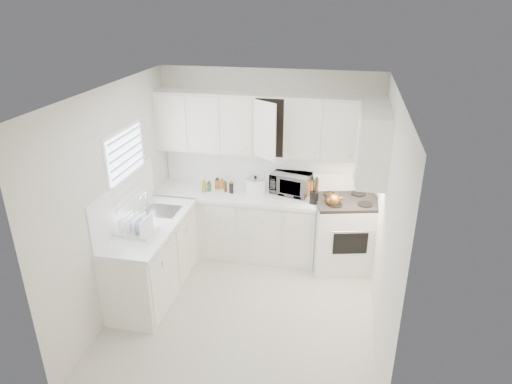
% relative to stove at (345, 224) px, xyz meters
% --- Properties ---
extents(floor, '(3.20, 3.20, 0.00)m').
position_rel_stove_xyz_m(floor, '(-1.11, -1.26, -0.64)').
color(floor, beige).
rests_on(floor, ground).
extents(ceiling, '(3.20, 3.20, 0.00)m').
position_rel_stove_xyz_m(ceiling, '(-1.11, -1.26, 1.96)').
color(ceiling, white).
rests_on(ceiling, ground).
extents(wall_back, '(3.00, 0.00, 3.00)m').
position_rel_stove_xyz_m(wall_back, '(-1.11, 0.34, 0.66)').
color(wall_back, silver).
rests_on(wall_back, ground).
extents(wall_front, '(3.00, 0.00, 3.00)m').
position_rel_stove_xyz_m(wall_front, '(-1.11, -2.86, 0.66)').
color(wall_front, silver).
rests_on(wall_front, ground).
extents(wall_left, '(0.00, 3.20, 3.20)m').
position_rel_stove_xyz_m(wall_left, '(-2.61, -1.26, 0.66)').
color(wall_left, silver).
rests_on(wall_left, ground).
extents(wall_right, '(0.00, 3.20, 3.20)m').
position_rel_stove_xyz_m(wall_right, '(0.39, -1.26, 0.66)').
color(wall_right, silver).
rests_on(wall_right, ground).
extents(window_blinds, '(0.06, 0.96, 1.06)m').
position_rel_stove_xyz_m(window_blinds, '(-2.59, -0.91, 0.91)').
color(window_blinds, white).
rests_on(window_blinds, wall_left).
extents(lower_cabinets_back, '(2.22, 0.60, 0.90)m').
position_rel_stove_xyz_m(lower_cabinets_back, '(-1.50, 0.04, -0.19)').
color(lower_cabinets_back, silver).
rests_on(lower_cabinets_back, floor).
extents(lower_cabinets_left, '(0.60, 1.60, 0.90)m').
position_rel_stove_xyz_m(lower_cabinets_left, '(-2.31, -1.06, -0.19)').
color(lower_cabinets_left, silver).
rests_on(lower_cabinets_left, floor).
extents(countertop_back, '(2.24, 0.64, 0.05)m').
position_rel_stove_xyz_m(countertop_back, '(-1.50, 0.03, 0.29)').
color(countertop_back, white).
rests_on(countertop_back, lower_cabinets_back).
extents(countertop_left, '(0.64, 1.62, 0.05)m').
position_rel_stove_xyz_m(countertop_left, '(-2.30, -1.06, 0.29)').
color(countertop_left, white).
rests_on(countertop_left, lower_cabinets_left).
extents(backsplash_back, '(2.98, 0.02, 0.55)m').
position_rel_stove_xyz_m(backsplash_back, '(-1.11, 0.33, 0.59)').
color(backsplash_back, white).
rests_on(backsplash_back, wall_back).
extents(backsplash_left, '(0.02, 1.60, 0.55)m').
position_rel_stove_xyz_m(backsplash_left, '(-2.60, -1.06, 0.59)').
color(backsplash_left, white).
rests_on(backsplash_left, wall_left).
extents(upper_cabinets_back, '(3.00, 0.33, 0.80)m').
position_rel_stove_xyz_m(upper_cabinets_back, '(-1.11, 0.17, 0.86)').
color(upper_cabinets_back, silver).
rests_on(upper_cabinets_back, wall_back).
extents(upper_cabinets_right, '(0.33, 0.90, 0.80)m').
position_rel_stove_xyz_m(upper_cabinets_right, '(0.23, -0.44, 0.86)').
color(upper_cabinets_right, silver).
rests_on(upper_cabinets_right, wall_right).
extents(sink, '(0.42, 0.38, 0.30)m').
position_rel_stove_xyz_m(sink, '(-2.30, -0.71, 0.43)').
color(sink, gray).
rests_on(sink, countertop_left).
extents(stove, '(0.97, 0.86, 1.28)m').
position_rel_stove_xyz_m(stove, '(0.00, 0.00, 0.00)').
color(stove, white).
rests_on(stove, floor).
extents(tea_kettle, '(0.27, 0.23, 0.23)m').
position_rel_stove_xyz_m(tea_kettle, '(-0.18, -0.16, 0.42)').
color(tea_kettle, brown).
rests_on(tea_kettle, stove).
extents(frying_pan, '(0.36, 0.51, 0.04)m').
position_rel_stove_xyz_m(frying_pan, '(0.18, 0.16, 0.33)').
color(frying_pan, black).
rests_on(frying_pan, stove).
extents(microwave, '(0.58, 0.41, 0.35)m').
position_rel_stove_xyz_m(microwave, '(-0.77, 0.18, 0.49)').
color(microwave, gray).
rests_on(microwave, countertop_back).
extents(rice_cooker, '(0.28, 0.28, 0.27)m').
position_rel_stove_xyz_m(rice_cooker, '(-1.24, 0.05, 0.44)').
color(rice_cooker, white).
rests_on(rice_cooker, countertop_back).
extents(paper_towel, '(0.12, 0.12, 0.27)m').
position_rel_stove_xyz_m(paper_towel, '(-1.06, 0.19, 0.45)').
color(paper_towel, white).
rests_on(paper_towel, countertop_back).
extents(utensil_crock, '(0.14, 0.14, 0.38)m').
position_rel_stove_xyz_m(utensil_crock, '(-0.43, -0.10, 0.50)').
color(utensil_crock, black).
rests_on(utensil_crock, countertop_back).
extents(dish_rack, '(0.46, 0.36, 0.24)m').
position_rel_stove_xyz_m(dish_rack, '(-2.37, -1.31, 0.43)').
color(dish_rack, white).
rests_on(dish_rack, countertop_left).
extents(spice_left_0, '(0.06, 0.06, 0.13)m').
position_rel_stove_xyz_m(spice_left_0, '(-1.96, 0.16, 0.38)').
color(spice_left_0, olive).
rests_on(spice_left_0, countertop_back).
extents(spice_left_1, '(0.06, 0.06, 0.13)m').
position_rel_stove_xyz_m(spice_left_1, '(-1.88, 0.07, 0.38)').
color(spice_left_1, '#216533').
rests_on(spice_left_1, countertop_back).
extents(spice_left_2, '(0.06, 0.06, 0.13)m').
position_rel_stove_xyz_m(spice_left_2, '(-1.81, 0.16, 0.38)').
color(spice_left_2, '#D5601C').
rests_on(spice_left_2, countertop_back).
extents(spice_left_3, '(0.06, 0.06, 0.13)m').
position_rel_stove_xyz_m(spice_left_3, '(-1.73, 0.07, 0.38)').
color(spice_left_3, '#BC782C').
rests_on(spice_left_3, countertop_back).
extents(spice_left_4, '(0.06, 0.06, 0.13)m').
position_rel_stove_xyz_m(spice_left_4, '(-1.66, 0.16, 0.38)').
color(spice_left_4, brown).
rests_on(spice_left_4, countertop_back).
extents(spice_left_5, '(0.06, 0.06, 0.13)m').
position_rel_stove_xyz_m(spice_left_5, '(-1.58, 0.07, 0.38)').
color(spice_left_5, black).
rests_on(spice_left_5, countertop_back).
extents(sauce_right_0, '(0.06, 0.06, 0.19)m').
position_rel_stove_xyz_m(sauce_right_0, '(-0.53, 0.20, 0.41)').
color(sauce_right_0, '#D5601C').
rests_on(sauce_right_0, countertop_back).
extents(sauce_right_1, '(0.06, 0.06, 0.19)m').
position_rel_stove_xyz_m(sauce_right_1, '(-0.47, 0.14, 0.41)').
color(sauce_right_1, '#BC782C').
rests_on(sauce_right_1, countertop_back).
extents(sauce_right_2, '(0.06, 0.06, 0.19)m').
position_rel_stove_xyz_m(sauce_right_2, '(-0.42, 0.20, 0.41)').
color(sauce_right_2, brown).
rests_on(sauce_right_2, countertop_back).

